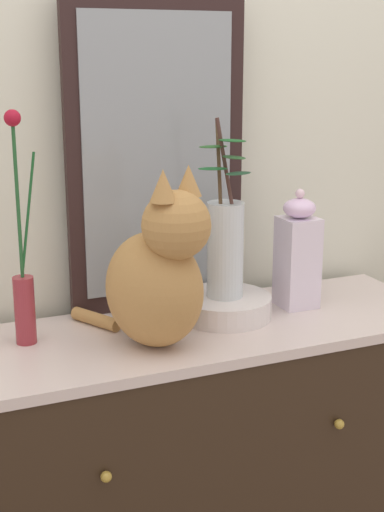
% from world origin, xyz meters
% --- Properties ---
extents(wall_back, '(4.40, 0.08, 2.60)m').
position_xyz_m(wall_back, '(0.00, 0.29, 1.30)').
color(wall_back, silver).
rests_on(wall_back, ground_plane).
extents(sideboard, '(1.30, 0.44, 0.95)m').
position_xyz_m(sideboard, '(0.00, -0.00, 0.47)').
color(sideboard, '#302215').
rests_on(sideboard, ground_plane).
extents(mirror_leaning, '(0.46, 0.03, 0.78)m').
position_xyz_m(mirror_leaning, '(-0.01, 0.19, 1.34)').
color(mirror_leaning, black).
rests_on(mirror_leaning, sideboard).
extents(cat_sitting, '(0.28, 0.39, 0.41)m').
position_xyz_m(cat_sitting, '(-0.11, -0.07, 1.12)').
color(cat_sitting, '#B18045').
rests_on(cat_sitting, sideboard).
extents(vase_slim_green, '(0.07, 0.05, 0.53)m').
position_xyz_m(vase_slim_green, '(-0.38, 0.06, 1.09)').
color(vase_slim_green, maroon).
rests_on(vase_slim_green, sideboard).
extents(bowl_porcelain, '(0.23, 0.23, 0.05)m').
position_xyz_m(bowl_porcelain, '(0.11, 0.04, 0.97)').
color(bowl_porcelain, white).
rests_on(bowl_porcelain, sideboard).
extents(vase_glass_clear, '(0.13, 0.13, 0.44)m').
position_xyz_m(vase_glass_clear, '(0.11, 0.04, 1.13)').
color(vase_glass_clear, silver).
rests_on(vase_glass_clear, bowl_porcelain).
extents(jar_lidded_porcelain, '(0.09, 0.09, 0.31)m').
position_xyz_m(jar_lidded_porcelain, '(0.31, 0.04, 1.09)').
color(jar_lidded_porcelain, white).
rests_on(jar_lidded_porcelain, sideboard).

